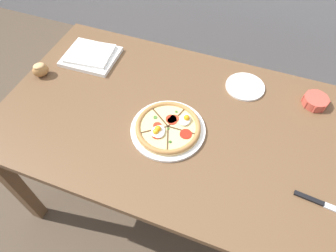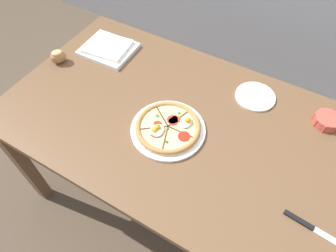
{
  "view_description": "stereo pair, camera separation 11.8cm",
  "coord_description": "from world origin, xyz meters",
  "views": [
    {
      "loc": [
        0.19,
        -0.74,
        1.72
      ],
      "look_at": [
        -0.06,
        -0.07,
        0.78
      ],
      "focal_mm": 32.0,
      "sensor_mm": 36.0,
      "label": 1
    },
    {
      "loc": [
        0.29,
        -0.69,
        1.72
      ],
      "look_at": [
        -0.06,
        -0.07,
        0.78
      ],
      "focal_mm": 32.0,
      "sensor_mm": 36.0,
      "label": 2
    }
  ],
  "objects": [
    {
      "name": "pizza",
      "position": [
        -0.06,
        -0.07,
        0.76
      ],
      "size": [
        0.3,
        0.3,
        0.05
      ],
      "color": "white",
      "rests_on": "dining_table"
    },
    {
      "name": "side_saucer",
      "position": [
        0.18,
        0.28,
        0.75
      ],
      "size": [
        0.17,
        0.17,
        0.01
      ],
      "color": "white",
      "rests_on": "dining_table"
    },
    {
      "name": "napkin_folded",
      "position": [
        -0.57,
        0.21,
        0.76
      ],
      "size": [
        0.26,
        0.22,
        0.04
      ],
      "rotation": [
        0.0,
        0.0,
        0.04
      ],
      "color": "white",
      "rests_on": "dining_table"
    },
    {
      "name": "dining_table",
      "position": [
        0.0,
        0.0,
        0.66
      ],
      "size": [
        1.6,
        0.88,
        0.75
      ],
      "color": "brown",
      "rests_on": "ground_plane"
    },
    {
      "name": "ramekin_bowl",
      "position": [
        0.48,
        0.29,
        0.77
      ],
      "size": [
        0.11,
        0.11,
        0.04
      ],
      "color": "#C64C3D",
      "rests_on": "dining_table"
    },
    {
      "name": "knife_main",
      "position": [
        0.56,
        -0.18,
        0.75
      ],
      "size": [
        0.24,
        0.04,
        0.01
      ],
      "rotation": [
        0.0,
        0.0,
        -0.1
      ],
      "color": "silver",
      "rests_on": "dining_table"
    },
    {
      "name": "bread_piece_mid",
      "position": [
        -0.73,
        0.02,
        0.78
      ],
      "size": [
        0.09,
        0.09,
        0.07
      ],
      "rotation": [
        0.0,
        0.0,
        0.93
      ],
      "color": "#A3703D",
      "rests_on": "dining_table"
    },
    {
      "name": "ground_plane",
      "position": [
        0.0,
        0.0,
        0.0
      ],
      "size": [
        12.0,
        12.0,
        0.0
      ],
      "primitive_type": "plane",
      "color": "brown"
    }
  ]
}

